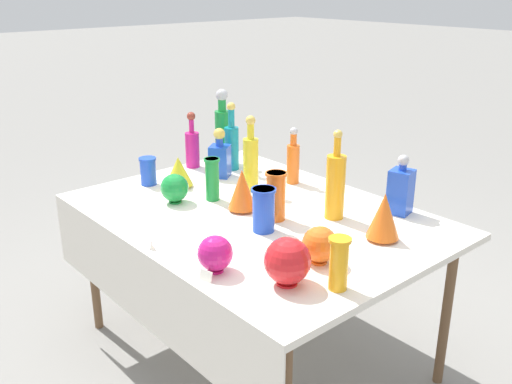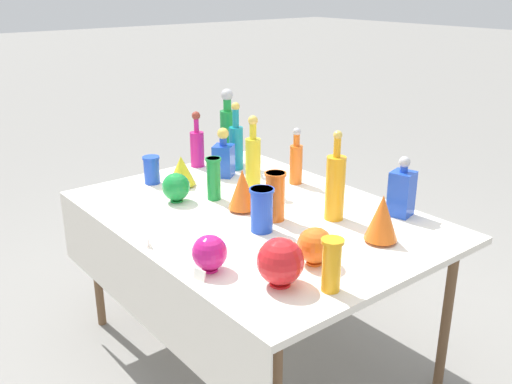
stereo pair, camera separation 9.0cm
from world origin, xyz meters
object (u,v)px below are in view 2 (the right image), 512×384
round_bowl_1 (176,187)px  round_bowl_0 (210,253)px  fluted_vase_1 (181,170)px  round_bowl_3 (280,261)px  tall_bottle_0 (197,146)px  tall_bottle_1 (335,185)px  tall_bottle_5 (236,144)px  square_decanter_0 (402,191)px  cardboard_box_behind_left (343,248)px  fluted_vase_2 (242,189)px  tall_bottle_3 (296,161)px  square_decanter_1 (224,157)px  tall_bottle_4 (228,130)px  slender_vase_4 (262,209)px  slender_vase_2 (214,177)px  slender_vase_0 (152,169)px  slender_vase_1 (275,195)px  fluted_vase_0 (382,218)px  slender_vase_3 (332,263)px  round_bowl_2 (315,245)px

round_bowl_1 → round_bowl_0: bearing=-21.7°
fluted_vase_1 → round_bowl_3: size_ratio=0.91×
tall_bottle_0 → tall_bottle_1: 1.03m
tall_bottle_5 → square_decanter_0: tall_bottle_5 is taller
round_bowl_0 → cardboard_box_behind_left: (-0.70, 1.50, -0.70)m
fluted_vase_2 → tall_bottle_5: bearing=145.7°
tall_bottle_3 → tall_bottle_5: tall_bottle_5 is taller
square_decanter_1 → round_bowl_3: bearing=-26.4°
tall_bottle_0 → cardboard_box_behind_left: tall_bottle_0 is taller
square_decanter_0 → tall_bottle_5: bearing=-170.2°
square_decanter_0 → cardboard_box_behind_left: bearing=146.4°
tall_bottle_4 → slender_vase_4: 1.02m
slender_vase_2 → cardboard_box_behind_left: size_ratio=0.44×
slender_vase_0 → slender_vase_1: 0.79m
slender_vase_0 → fluted_vase_0: bearing=17.1°
tall_bottle_1 → cardboard_box_behind_left: (-0.64, 0.79, -0.79)m
round_bowl_0 → tall_bottle_1: bearing=94.6°
fluted_vase_1 → round_bowl_3: (1.09, -0.27, 0.01)m
slender_vase_3 → round_bowl_2: 0.20m
tall_bottle_1 → round_bowl_1: size_ratio=2.84×
tall_bottle_4 → tall_bottle_3: bearing=4.9°
slender_vase_3 → round_bowl_2: slender_vase_3 is taller
slender_vase_2 → tall_bottle_0: bearing=155.2°
slender_vase_1 → round_bowl_1: size_ratio=1.55×
slender_vase_2 → fluted_vase_2: bearing=5.7°
fluted_vase_0 → tall_bottle_3: bearing=164.1°
cardboard_box_behind_left → round_bowl_3: bearing=-55.6°
slender_vase_3 → fluted_vase_1: (-1.22, 0.16, -0.02)m
tall_bottle_0 → round_bowl_0: size_ratio=2.29×
square_decanter_1 → round_bowl_3: size_ratio=1.54×
fluted_vase_1 → tall_bottle_3: bearing=55.2°
slender_vase_0 → fluted_vase_1: fluted_vase_1 is taller
fluted_vase_0 → round_bowl_3: (0.01, -0.55, -0.01)m
round_bowl_2 → tall_bottle_0: bearing=166.0°
fluted_vase_1 → round_bowl_0: bearing=-25.6°
cardboard_box_behind_left → tall_bottle_5: bearing=-106.1°
tall_bottle_0 → round_bowl_1: bearing=-43.6°
tall_bottle_5 → slender_vase_4: tall_bottle_5 is taller
tall_bottle_4 → cardboard_box_behind_left: tall_bottle_4 is taller
fluted_vase_1 → square_decanter_0: bearing=30.6°
fluted_vase_2 → square_decanter_1: bearing=154.1°
slender_vase_1 → round_bowl_0: size_ratio=1.58×
slender_vase_1 → fluted_vase_2: bearing=-165.6°
tall_bottle_0 → fluted_vase_0: size_ratio=1.58×
tall_bottle_0 → tall_bottle_4: 0.21m
slender_vase_1 → slender_vase_4: slender_vase_1 is taller
slender_vase_0 → tall_bottle_0: bearing=105.8°
square_decanter_0 → square_decanter_1: size_ratio=1.03×
square_decanter_0 → square_decanter_1: square_decanter_0 is taller
tall_bottle_5 → round_bowl_1: bearing=-66.8°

